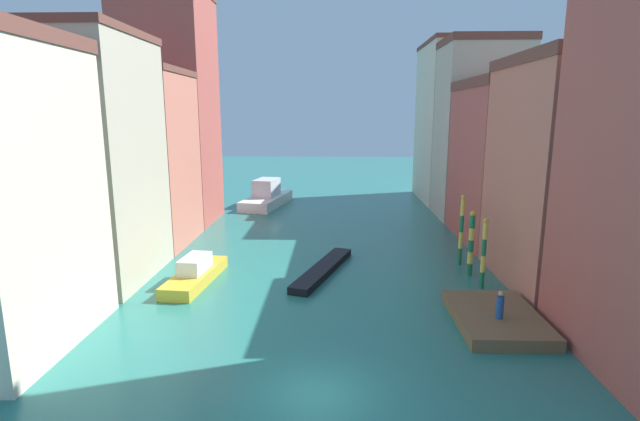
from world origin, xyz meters
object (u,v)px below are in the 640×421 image
(mooring_pole_1, at_px, (471,242))
(motorboat_0, at_px, (195,273))
(mooring_pole_2, at_px, (461,229))
(waterfront_dock, at_px, (496,318))
(person_on_dock, at_px, (500,306))
(mooring_pole_0, at_px, (484,253))
(vaporetto_white, at_px, (267,197))
(gondola_black, at_px, (323,269))

(mooring_pole_1, height_order, motorboat_0, mooring_pole_1)
(mooring_pole_2, bearing_deg, mooring_pole_1, -88.83)
(waterfront_dock, height_order, mooring_pole_2, mooring_pole_2)
(waterfront_dock, bearing_deg, motorboat_0, 161.91)
(person_on_dock, height_order, motorboat_0, person_on_dock)
(mooring_pole_1, relative_size, motorboat_0, 0.62)
(mooring_pole_0, xyz_separation_m, mooring_pole_1, (-0.07, 2.41, -0.02))
(person_on_dock, xyz_separation_m, vaporetto_white, (-15.88, 31.84, -0.23))
(mooring_pole_1, distance_m, vaporetto_white, 29.01)
(mooring_pole_2, height_order, gondola_black, mooring_pole_2)
(gondola_black, bearing_deg, waterfront_dock, -40.41)
(waterfront_dock, xyz_separation_m, person_on_dock, (-0.11, -0.68, 0.95))
(mooring_pole_1, relative_size, vaporetto_white, 0.42)
(mooring_pole_1, height_order, gondola_black, mooring_pole_1)
(mooring_pole_1, distance_m, gondola_black, 9.82)
(person_on_dock, relative_size, mooring_pole_1, 0.32)
(mooring_pole_0, height_order, gondola_black, mooring_pole_0)
(mooring_pole_2, bearing_deg, gondola_black, -167.21)
(mooring_pole_0, relative_size, vaporetto_white, 0.43)
(mooring_pole_0, bearing_deg, mooring_pole_1, 91.78)
(mooring_pole_2, relative_size, gondola_black, 0.55)
(waterfront_dock, distance_m, mooring_pole_0, 5.45)
(person_on_dock, bearing_deg, waterfront_dock, 80.48)
(person_on_dock, xyz_separation_m, mooring_pole_2, (0.76, 10.45, 1.26))
(person_on_dock, bearing_deg, vaporetto_white, 116.51)
(mooring_pole_2, xyz_separation_m, gondola_black, (-9.57, -2.17, -2.27))
(vaporetto_white, relative_size, motorboat_0, 1.47)
(motorboat_0, bearing_deg, mooring_pole_1, 6.29)
(mooring_pole_0, distance_m, vaporetto_white, 31.05)
(person_on_dock, xyz_separation_m, gondola_black, (-8.80, 8.28, -1.02))
(vaporetto_white, bearing_deg, person_on_dock, -63.49)
(person_on_dock, distance_m, mooring_pole_2, 10.55)
(mooring_pole_1, bearing_deg, mooring_pole_0, -88.22)
(waterfront_dock, xyz_separation_m, mooring_pole_1, (0.70, 7.45, 1.90))
(gondola_black, relative_size, motorboat_0, 1.29)
(gondola_black, bearing_deg, mooring_pole_2, 12.79)
(waterfront_dock, xyz_separation_m, vaporetto_white, (-16.00, 31.15, 0.72))
(person_on_dock, bearing_deg, mooring_pole_0, 81.21)
(person_on_dock, distance_m, vaporetto_white, 35.58)
(waterfront_dock, relative_size, vaporetto_white, 0.60)
(vaporetto_white, distance_m, motorboat_0, 25.66)
(waterfront_dock, height_order, mooring_pole_0, mooring_pole_0)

